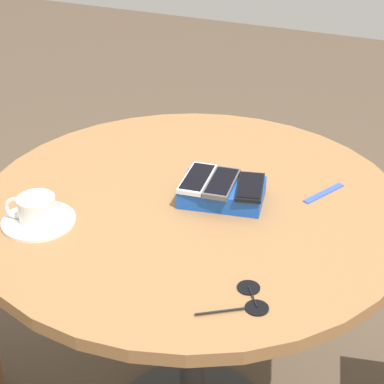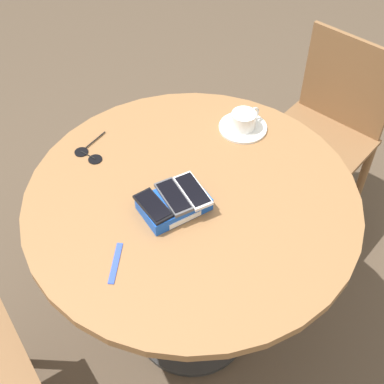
{
  "view_description": "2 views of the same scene",
  "coord_description": "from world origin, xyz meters",
  "px_view_note": "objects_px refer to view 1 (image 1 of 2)",
  "views": [
    {
      "loc": [
        -0.51,
        1.17,
        1.53
      ],
      "look_at": [
        0.0,
        0.0,
        0.78
      ],
      "focal_mm": 60.0,
      "sensor_mm": 36.0,
      "label": 1
    },
    {
      "loc": [
        -0.38,
        -0.99,
        1.94
      ],
      "look_at": [
        0.0,
        0.0,
        0.78
      ],
      "focal_mm": 50.0,
      "sensor_mm": 36.0,
      "label": 2
    }
  ],
  "objects_px": {
    "phone_box": "(222,192)",
    "saucer": "(39,221)",
    "lanyard_strap": "(324,193)",
    "round_table": "(192,244)",
    "coffee_cup": "(36,208)",
    "phone_white": "(197,178)",
    "phone_gray": "(222,183)",
    "sunglasses": "(249,299)",
    "phone_black": "(250,187)"
  },
  "relations": [
    {
      "from": "phone_box",
      "to": "saucer",
      "type": "bearing_deg",
      "value": 36.86
    },
    {
      "from": "phone_box",
      "to": "saucer",
      "type": "height_order",
      "value": "phone_box"
    },
    {
      "from": "saucer",
      "to": "lanyard_strap",
      "type": "height_order",
      "value": "saucer"
    },
    {
      "from": "round_table",
      "to": "coffee_cup",
      "type": "xyz_separation_m",
      "value": [
        0.27,
        0.23,
        0.17
      ]
    },
    {
      "from": "phone_white",
      "to": "coffee_cup",
      "type": "relative_size",
      "value": 1.34
    },
    {
      "from": "phone_gray",
      "to": "round_table",
      "type": "bearing_deg",
      "value": 18.79
    },
    {
      "from": "round_table",
      "to": "coffee_cup",
      "type": "bearing_deg",
      "value": 39.76
    },
    {
      "from": "phone_box",
      "to": "phone_white",
      "type": "bearing_deg",
      "value": 6.27
    },
    {
      "from": "phone_white",
      "to": "lanyard_strap",
      "type": "distance_m",
      "value": 0.3
    },
    {
      "from": "coffee_cup",
      "to": "lanyard_strap",
      "type": "xyz_separation_m",
      "value": [
        -0.55,
        -0.38,
        -0.04
      ]
    },
    {
      "from": "phone_box",
      "to": "sunglasses",
      "type": "bearing_deg",
      "value": 119.38
    },
    {
      "from": "phone_gray",
      "to": "sunglasses",
      "type": "distance_m",
      "value": 0.36
    },
    {
      "from": "round_table",
      "to": "phone_box",
      "type": "xyz_separation_m",
      "value": [
        -0.07,
        -0.03,
        0.15
      ]
    },
    {
      "from": "lanyard_strap",
      "to": "coffee_cup",
      "type": "bearing_deg",
      "value": 34.44
    },
    {
      "from": "phone_gray",
      "to": "saucer",
      "type": "distance_m",
      "value": 0.42
    },
    {
      "from": "round_table",
      "to": "sunglasses",
      "type": "distance_m",
      "value": 0.4
    },
    {
      "from": "phone_white",
      "to": "coffee_cup",
      "type": "xyz_separation_m",
      "value": [
        0.28,
        0.25,
        -0.01
      ]
    },
    {
      "from": "round_table",
      "to": "phone_white",
      "type": "distance_m",
      "value": 0.18
    },
    {
      "from": "phone_gray",
      "to": "coffee_cup",
      "type": "height_order",
      "value": "coffee_cup"
    },
    {
      "from": "sunglasses",
      "to": "phone_box",
      "type": "bearing_deg",
      "value": -60.62
    },
    {
      "from": "lanyard_strap",
      "to": "phone_box",
      "type": "bearing_deg",
      "value": 30.46
    },
    {
      "from": "phone_black",
      "to": "coffee_cup",
      "type": "relative_size",
      "value": 1.25
    },
    {
      "from": "lanyard_strap",
      "to": "sunglasses",
      "type": "xyz_separation_m",
      "value": [
        0.03,
        0.44,
        0.0
      ]
    },
    {
      "from": "coffee_cup",
      "to": "phone_white",
      "type": "bearing_deg",
      "value": -138.51
    },
    {
      "from": "phone_box",
      "to": "round_table",
      "type": "bearing_deg",
      "value": 21.38
    },
    {
      "from": "round_table",
      "to": "lanyard_strap",
      "type": "height_order",
      "value": "lanyard_strap"
    },
    {
      "from": "sunglasses",
      "to": "phone_white",
      "type": "bearing_deg",
      "value": -52.37
    },
    {
      "from": "round_table",
      "to": "sunglasses",
      "type": "height_order",
      "value": "sunglasses"
    },
    {
      "from": "phone_black",
      "to": "phone_gray",
      "type": "distance_m",
      "value": 0.07
    },
    {
      "from": "round_table",
      "to": "lanyard_strap",
      "type": "xyz_separation_m",
      "value": [
        -0.28,
        -0.15,
        0.13
      ]
    },
    {
      "from": "phone_gray",
      "to": "sunglasses",
      "type": "height_order",
      "value": "phone_gray"
    },
    {
      "from": "phone_gray",
      "to": "sunglasses",
      "type": "bearing_deg",
      "value": 119.69
    },
    {
      "from": "round_table",
      "to": "phone_white",
      "type": "relative_size",
      "value": 6.79
    },
    {
      "from": "phone_white",
      "to": "saucer",
      "type": "height_order",
      "value": "phone_white"
    },
    {
      "from": "sunglasses",
      "to": "coffee_cup",
      "type": "bearing_deg",
      "value": -6.76
    },
    {
      "from": "saucer",
      "to": "sunglasses",
      "type": "distance_m",
      "value": 0.52
    },
    {
      "from": "phone_white",
      "to": "saucer",
      "type": "distance_m",
      "value": 0.37
    },
    {
      "from": "saucer",
      "to": "lanyard_strap",
      "type": "relative_size",
      "value": 1.23
    },
    {
      "from": "phone_black",
      "to": "phone_white",
      "type": "bearing_deg",
      "value": 6.29
    },
    {
      "from": "phone_gray",
      "to": "lanyard_strap",
      "type": "height_order",
      "value": "phone_gray"
    },
    {
      "from": "round_table",
      "to": "saucer",
      "type": "xyz_separation_m",
      "value": [
        0.27,
        0.23,
        0.13
      ]
    },
    {
      "from": "round_table",
      "to": "coffee_cup",
      "type": "height_order",
      "value": "coffee_cup"
    },
    {
      "from": "phone_gray",
      "to": "phone_white",
      "type": "height_order",
      "value": "phone_gray"
    },
    {
      "from": "phone_black",
      "to": "lanyard_strap",
      "type": "height_order",
      "value": "phone_black"
    },
    {
      "from": "saucer",
      "to": "sunglasses",
      "type": "height_order",
      "value": "saucer"
    },
    {
      "from": "round_table",
      "to": "phone_gray",
      "type": "xyz_separation_m",
      "value": [
        -0.07,
        -0.02,
        0.18
      ]
    },
    {
      "from": "phone_box",
      "to": "coffee_cup",
      "type": "xyz_separation_m",
      "value": [
        0.34,
        0.25,
        0.02
      ]
    },
    {
      "from": "round_table",
      "to": "saucer",
      "type": "distance_m",
      "value": 0.38
    },
    {
      "from": "phone_gray",
      "to": "lanyard_strap",
      "type": "bearing_deg",
      "value": -148.89
    },
    {
      "from": "saucer",
      "to": "lanyard_strap",
      "type": "bearing_deg",
      "value": -145.5
    }
  ]
}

